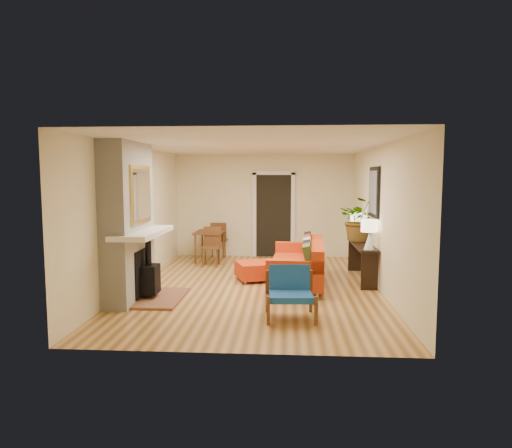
% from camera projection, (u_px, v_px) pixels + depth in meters
% --- Properties ---
extents(room_shell, '(6.50, 6.50, 6.50)m').
position_uv_depth(room_shell, '(288.00, 210.00, 10.96)').
color(room_shell, tan).
rests_on(room_shell, ground).
extents(fireplace, '(1.09, 1.68, 2.60)m').
position_uv_depth(fireplace, '(130.00, 225.00, 7.52)').
color(fireplace, white).
rests_on(fireplace, ground).
extents(sofa, '(1.10, 2.33, 0.90)m').
position_uv_depth(sofa, '(302.00, 264.00, 8.66)').
color(sofa, silver).
rests_on(sofa, ground).
extents(ottoman, '(0.91, 0.91, 0.36)m').
position_uv_depth(ottoman, '(256.00, 270.00, 9.00)').
color(ottoman, silver).
rests_on(ottoman, ground).
extents(blue_chair, '(0.75, 0.74, 0.74)m').
position_uv_depth(blue_chair, '(290.00, 289.00, 6.66)').
color(blue_chair, brown).
rests_on(blue_chair, ground).
extents(dining_table, '(0.69, 1.65, 0.89)m').
position_uv_depth(dining_table, '(213.00, 237.00, 11.00)').
color(dining_table, brown).
rests_on(dining_table, ground).
extents(console_table, '(0.34, 1.85, 0.72)m').
position_uv_depth(console_table, '(362.00, 251.00, 9.01)').
color(console_table, black).
rests_on(console_table, ground).
extents(lamp_near, '(0.30, 0.30, 0.54)m').
position_uv_depth(lamp_near, '(369.00, 231.00, 8.25)').
color(lamp_near, white).
rests_on(lamp_near, console_table).
extents(lamp_far, '(0.30, 0.30, 0.54)m').
position_uv_depth(lamp_far, '(357.00, 223.00, 9.66)').
color(lamp_far, white).
rests_on(lamp_far, console_table).
extents(houseplant, '(0.87, 0.77, 0.90)m').
position_uv_depth(houseplant, '(360.00, 219.00, 9.25)').
color(houseplant, '#1E5919').
rests_on(houseplant, console_table).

